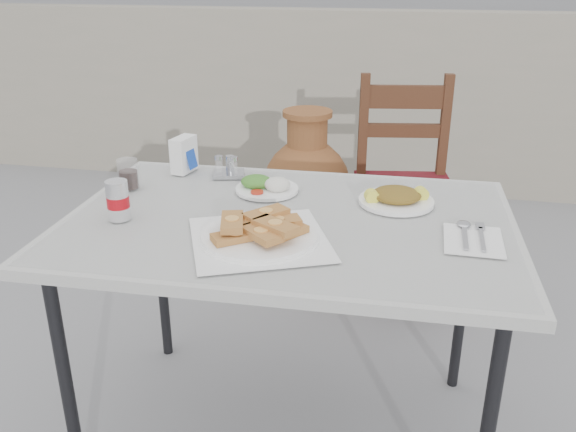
% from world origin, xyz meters
% --- Properties ---
extents(ground, '(80.00, 80.00, 0.00)m').
position_xyz_m(ground, '(0.00, 0.00, 0.00)').
color(ground, slate).
rests_on(ground, ground).
extents(cafe_table, '(1.33, 0.92, 0.80)m').
position_xyz_m(cafe_table, '(-0.06, -0.09, 0.74)').
color(cafe_table, black).
rests_on(cafe_table, ground).
extents(pide_plate, '(0.47, 0.47, 0.07)m').
position_xyz_m(pide_plate, '(-0.11, -0.26, 0.83)').
color(pide_plate, white).
rests_on(pide_plate, cafe_table).
extents(salad_rice_plate, '(0.21, 0.21, 0.05)m').
position_xyz_m(salad_rice_plate, '(-0.18, 0.11, 0.82)').
color(salad_rice_plate, white).
rests_on(salad_rice_plate, cafe_table).
extents(salad_chopped_plate, '(0.23, 0.23, 0.05)m').
position_xyz_m(salad_chopped_plate, '(0.24, 0.09, 0.82)').
color(salad_chopped_plate, white).
rests_on(salad_chopped_plate, cafe_table).
extents(soda_can, '(0.06, 0.06, 0.12)m').
position_xyz_m(soda_can, '(-0.54, -0.20, 0.86)').
color(soda_can, white).
rests_on(soda_can, cafe_table).
extents(cola_glass, '(0.07, 0.07, 0.10)m').
position_xyz_m(cola_glass, '(-0.63, 0.05, 0.84)').
color(cola_glass, white).
rests_on(cola_glass, cafe_table).
extents(napkin_holder, '(0.08, 0.11, 0.13)m').
position_xyz_m(napkin_holder, '(-0.51, 0.25, 0.86)').
color(napkin_holder, white).
rests_on(napkin_holder, cafe_table).
extents(condiment_caddy, '(0.12, 0.11, 0.08)m').
position_xyz_m(condiment_caddy, '(-0.34, 0.23, 0.82)').
color(condiment_caddy, '#B2B3BA').
rests_on(condiment_caddy, cafe_table).
extents(cutlery_napkin, '(0.16, 0.21, 0.01)m').
position_xyz_m(cutlery_napkin, '(0.46, -0.13, 0.80)').
color(cutlery_napkin, white).
rests_on(cutlery_napkin, cafe_table).
extents(chair, '(0.51, 0.51, 1.02)m').
position_xyz_m(chair, '(0.26, 1.04, 0.53)').
color(chair, '#33160D').
rests_on(chair, ground).
extents(terracotta_urn, '(0.47, 0.47, 0.82)m').
position_xyz_m(terracotta_urn, '(-0.23, 1.17, 0.38)').
color(terracotta_urn, brown).
rests_on(terracotta_urn, ground).
extents(back_wall, '(6.00, 0.25, 1.20)m').
position_xyz_m(back_wall, '(0.00, 2.50, 0.60)').
color(back_wall, gray).
rests_on(back_wall, ground).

